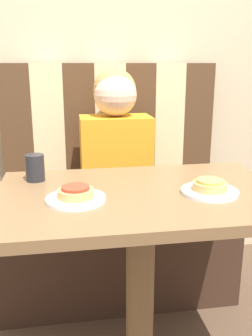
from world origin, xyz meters
name	(u,v)px	position (x,y,z in m)	size (l,w,h in m)	color
wall_back	(106,35)	(0.00, 0.97, 1.30)	(7.00, 0.05, 2.60)	#C6B28E
booth_seat	(116,244)	(0.00, 0.63, 0.24)	(1.14, 0.57, 0.47)	#382319
booth_backrest	(110,128)	(0.00, 0.86, 0.81)	(1.14, 0.09, 0.68)	#4C331E
dining_table	(141,223)	(0.00, 0.00, 0.63)	(0.95, 0.62, 0.74)	brown
person	(116,137)	(0.00, 0.63, 0.81)	(0.34, 0.23, 0.66)	orange
plate_left	(76,199)	(-0.22, -0.05, 0.75)	(0.19, 0.19, 0.01)	white
plate_right	(209,192)	(0.22, -0.05, 0.75)	(0.19, 0.19, 0.01)	white
pizza_left	(76,192)	(-0.22, -0.05, 0.77)	(0.11, 0.11, 0.03)	tan
pizza_right	(210,185)	(0.22, -0.05, 0.77)	(0.11, 0.11, 0.03)	tan
drinking_cup	(35,168)	(-0.35, 0.18, 0.79)	(0.07, 0.07, 0.10)	#232328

